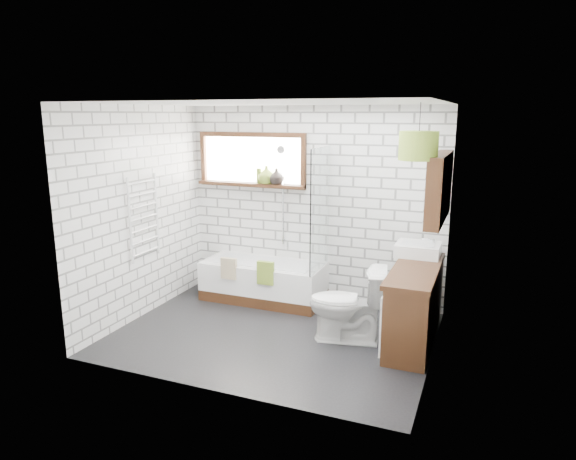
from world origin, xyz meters
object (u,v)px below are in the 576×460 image
at_px(bathtub, 264,281).
at_px(basin, 418,250).
at_px(vanity, 415,305).
at_px(toilet, 347,304).
at_px(pendant, 418,146).

height_order(bathtub, basin, basin).
xyz_separation_m(vanity, toilet, (-0.67, -0.25, 0.00)).
height_order(bathtub, vanity, vanity).
relative_size(vanity, basin, 2.94).
bearing_deg(basin, bathtub, 178.24).
height_order(bathtub, toilet, toilet).
bearing_deg(vanity, toilet, -159.65).
relative_size(vanity, pendant, 3.87).
distance_m(vanity, basin, 0.70).
bearing_deg(bathtub, pendant, -22.24).
bearing_deg(bathtub, vanity, -15.51).
relative_size(basin, toilet, 0.59).
bearing_deg(bathtub, toilet, -30.97).
bearing_deg(pendant, bathtub, 157.76).
relative_size(bathtub, vanity, 1.10).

